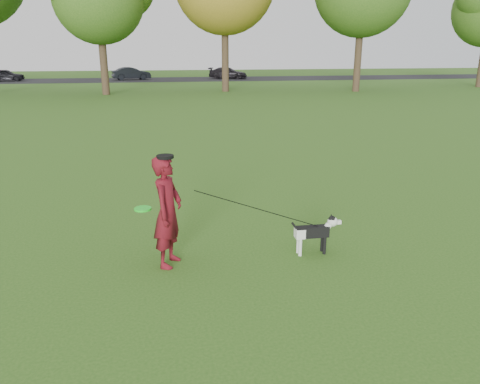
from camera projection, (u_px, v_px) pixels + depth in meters
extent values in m
plane|color=#285116|center=(208.00, 248.00, 7.13)|extent=(120.00, 120.00, 0.00)
cube|color=black|center=(165.00, 80.00, 44.79)|extent=(120.00, 7.00, 0.02)
imported|color=#570C18|center=(168.00, 212.00, 6.39)|extent=(0.57, 0.67, 1.56)
cube|color=black|center=(312.00, 232.00, 6.86)|extent=(0.49, 0.15, 0.16)
cube|color=silver|center=(300.00, 233.00, 6.83)|extent=(0.14, 0.15, 0.14)
cylinder|color=silver|center=(300.00, 247.00, 6.84)|extent=(0.05, 0.05, 0.27)
cylinder|color=silver|center=(298.00, 244.00, 6.94)|extent=(0.05, 0.05, 0.27)
cylinder|color=black|center=(325.00, 246.00, 6.90)|extent=(0.05, 0.05, 0.27)
cylinder|color=black|center=(322.00, 243.00, 7.00)|extent=(0.05, 0.05, 0.27)
cylinder|color=silver|center=(326.00, 228.00, 6.88)|extent=(0.16, 0.10, 0.17)
sphere|color=silver|center=(333.00, 222.00, 6.87)|extent=(0.15, 0.15, 0.15)
sphere|color=black|center=(332.00, 220.00, 6.86)|extent=(0.12, 0.12, 0.12)
cube|color=silver|center=(338.00, 222.00, 6.89)|extent=(0.10, 0.06, 0.05)
sphere|color=black|center=(341.00, 222.00, 6.89)|extent=(0.03, 0.03, 0.03)
cone|color=black|center=(333.00, 218.00, 6.81)|extent=(0.05, 0.05, 0.06)
cone|color=black|center=(331.00, 216.00, 6.88)|extent=(0.05, 0.05, 0.06)
cylinder|color=black|center=(297.00, 229.00, 6.81)|extent=(0.17, 0.03, 0.22)
cylinder|color=black|center=(323.00, 228.00, 6.87)|extent=(0.11, 0.11, 0.02)
imported|color=black|center=(6.00, 75.00, 42.34)|extent=(3.20, 1.39, 1.07)
imported|color=black|center=(131.00, 73.00, 44.12)|extent=(3.72, 2.09, 1.16)
imported|color=black|center=(228.00, 73.00, 45.62)|extent=(4.01, 2.58, 1.08)
cylinder|color=#1CE122|center=(143.00, 209.00, 6.23)|extent=(0.23, 0.23, 0.02)
cylinder|color=black|center=(165.00, 157.00, 6.17)|extent=(0.23, 0.23, 0.04)
cylinder|color=#38281C|center=(104.00, 61.00, 29.88)|extent=(0.48, 0.48, 4.20)
cylinder|color=#38281C|center=(225.00, 54.00, 31.99)|extent=(0.48, 0.48, 5.04)
cylinder|color=#38281C|center=(358.00, 56.00, 32.06)|extent=(0.48, 0.48, 4.83)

